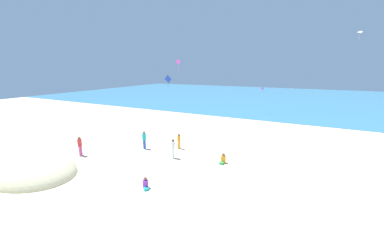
% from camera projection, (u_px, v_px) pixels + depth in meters
% --- Properties ---
extents(ground_plane, '(120.00, 120.00, 0.00)m').
position_uv_depth(ground_plane, '(209.00, 165.00, 17.81)').
color(ground_plane, beige).
extents(ocean_water, '(120.00, 60.00, 0.05)m').
position_uv_depth(ocean_water, '(281.00, 97.00, 59.24)').
color(ocean_water, teal).
rests_on(ocean_water, ground_plane).
extents(dune_mound, '(7.44, 5.21, 2.77)m').
position_uv_depth(dune_mound, '(31.00, 173.00, 16.57)').
color(dune_mound, beige).
rests_on(dune_mound, ground_plane).
extents(beach_chair_near_camera, '(0.72, 0.81, 0.57)m').
position_uv_depth(beach_chair_near_camera, '(40.00, 183.00, 14.60)').
color(beach_chair_near_camera, '#D13D3D').
rests_on(beach_chair_near_camera, ground_plane).
extents(person_0, '(0.64, 0.64, 0.74)m').
position_uv_depth(person_0, '(146.00, 184.00, 14.36)').
color(person_0, purple).
rests_on(person_0, ground_plane).
extents(person_2, '(0.43, 0.43, 1.74)m').
position_uv_depth(person_2, '(144.00, 139.00, 21.21)').
color(person_2, blue).
rests_on(person_2, ground_plane).
extents(person_4, '(0.42, 0.42, 1.74)m').
position_uv_depth(person_4, '(80.00, 145.00, 19.56)').
color(person_4, '#D8599E').
rests_on(person_4, ground_plane).
extents(person_5, '(0.40, 0.40, 1.46)m').
position_uv_depth(person_5, '(179.00, 140.00, 21.35)').
color(person_5, orange).
rests_on(person_5, ground_plane).
extents(person_6, '(0.43, 0.43, 1.68)m').
position_uv_depth(person_6, '(173.00, 147.00, 19.03)').
color(person_6, white).
rests_on(person_6, ground_plane).
extents(person_7, '(0.42, 0.68, 0.83)m').
position_uv_depth(person_7, '(223.00, 160.00, 18.17)').
color(person_7, orange).
rests_on(person_7, ground_plane).
extents(kite_blue, '(0.58, 1.07, 1.65)m').
position_uv_depth(kite_blue, '(168.00, 79.00, 32.65)').
color(kite_blue, blue).
extents(kite_purple, '(0.60, 0.60, 1.64)m').
position_uv_depth(kite_purple, '(262.00, 88.00, 37.22)').
color(kite_purple, purple).
extents(kite_white, '(0.45, 0.38, 0.85)m').
position_uv_depth(kite_white, '(360.00, 32.00, 23.25)').
color(kite_white, white).
extents(kite_magenta, '(0.62, 0.25, 1.59)m').
position_uv_depth(kite_magenta, '(178.00, 62.00, 27.45)').
color(kite_magenta, '#DB3DA8').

